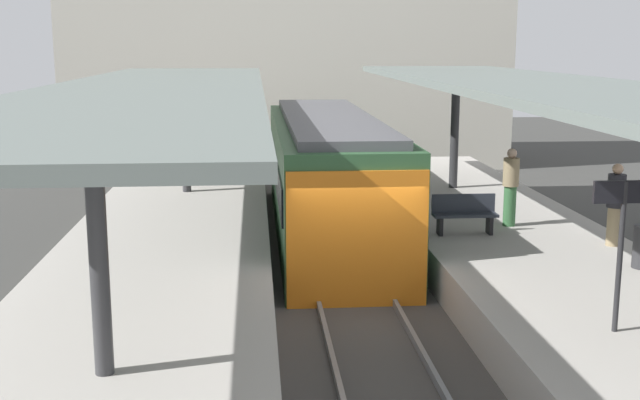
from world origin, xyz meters
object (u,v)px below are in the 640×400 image
object	(u,v)px
platform_bench	(464,213)
passenger_near_bench	(511,186)
commuter_train	(328,176)
platform_sign	(623,222)
passenger_mid_platform	(615,203)

from	to	relation	value
platform_bench	passenger_near_bench	world-z (taller)	passenger_near_bench
commuter_train	passenger_near_bench	bearing A→B (deg)	-36.18
commuter_train	platform_sign	world-z (taller)	commuter_train
platform_bench	passenger_mid_platform	world-z (taller)	passenger_mid_platform
commuter_train	platform_bench	bearing A→B (deg)	-52.98
platform_bench	passenger_mid_platform	size ratio (longest dim) A/B	0.82
passenger_near_bench	passenger_mid_platform	size ratio (longest dim) A/B	1.04
platform_sign	platform_bench	bearing A→B (deg)	95.87
platform_sign	passenger_mid_platform	xyz separation A→B (m)	(2.16, 4.82, -0.74)
platform_sign	passenger_mid_platform	world-z (taller)	platform_sign
passenger_near_bench	platform_sign	bearing A→B (deg)	-95.08
commuter_train	passenger_mid_platform	bearing A→B (deg)	-41.32
platform_sign	commuter_train	bearing A→B (deg)	108.84
platform_bench	passenger_near_bench	bearing A→B (deg)	28.95
commuter_train	passenger_mid_platform	distance (m)	7.24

